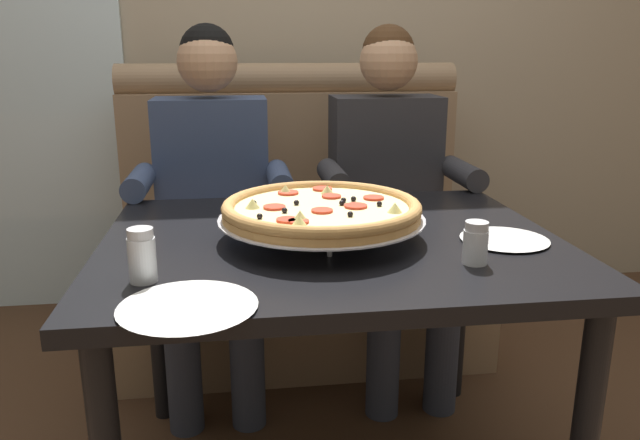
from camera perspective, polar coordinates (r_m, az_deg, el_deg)
The scene contains 11 objects.
back_wall_with_window at distance 3.00m, azimuth -3.51°, elevation 19.66°, with size 6.00×0.12×2.80m, color tan.
booth_bench at distance 2.54m, azimuth -2.17°, elevation -2.47°, with size 1.43×0.78×1.13m.
dining_table at distance 1.59m, azimuth 1.05°, elevation -4.62°, with size 1.15×0.93×0.73m.
diner_left at distance 2.20m, azimuth -9.97°, elevation 2.80°, with size 0.54×0.64×1.27m.
diner_right at distance 2.26m, azimuth 6.59°, elevation 3.31°, with size 0.54×0.64×1.27m.
pizza at distance 1.52m, azimuth 0.13°, elevation 0.92°, with size 0.52×0.52×0.11m.
shaker_oregano at distance 1.30m, azimuth -16.18°, elevation -3.52°, with size 0.06×0.06×0.11m.
shaker_pepper_flakes at distance 1.40m, azimuth 14.24°, elevation -2.35°, with size 0.06×0.06×0.10m.
plate_near_left at distance 1.59m, azimuth 16.76°, elevation -1.53°, with size 0.22×0.22×0.02m.
plate_near_right at distance 1.16m, azimuth -12.19°, elevation -7.59°, with size 0.26×0.26×0.02m.
patio_chair at distance 3.60m, azimuth -22.55°, elevation 3.78°, with size 0.43×0.43×0.86m.
Camera 1 is at (-0.23, -1.47, 1.19)m, focal length 34.45 mm.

